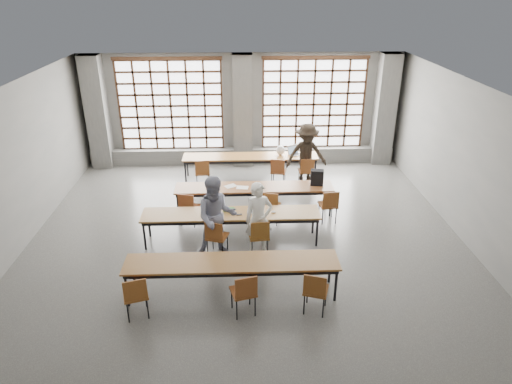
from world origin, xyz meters
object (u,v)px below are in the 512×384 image
chair_back_left (202,171)px  chair_mid_right (329,203)px  phone (239,215)px  desk_row_b (254,189)px  desk_row_c (231,215)px  student_female (217,217)px  plastic_bag (280,150)px  chair_near_left (135,293)px  red_pouch (135,292)px  chair_near_right (315,289)px  green_box (229,210)px  student_back (306,155)px  chair_mid_centre (271,204)px  student_male (259,219)px  chair_mid_left (188,206)px  chair_front_left (216,235)px  laptop_back (294,152)px  chair_back_right (307,169)px  mouse (273,212)px  laptop_front (256,208)px  desk_row_a (250,158)px  chair_back_mid (278,169)px  chair_front_right (259,234)px  chair_near_mid (244,290)px  desk_row_d (232,264)px

chair_back_left → chair_mid_right: size_ratio=1.00×
chair_mid_right → phone: bearing=-157.9°
desk_row_b → desk_row_c: size_ratio=1.00×
student_female → plastic_bag: (1.74, 4.20, -0.03)m
phone → chair_near_left: bearing=-126.4°
chair_back_left → red_pouch: size_ratio=4.40×
chair_near_right → green_box: chair_near_right is taller
student_back → chair_mid_centre: bearing=-123.2°
desk_row_c → student_male: bearing=-39.8°
chair_mid_left → chair_front_left: (0.72, -1.42, 0.00)m
chair_back_left → laptop_back: laptop_back is taller
chair_back_right → mouse: chair_back_right is taller
chair_near_right → student_female: 2.78m
desk_row_c → laptop_front: bearing=11.1°
chair_mid_centre → student_female: student_female is taller
chair_mid_left → mouse: (2.00, -0.82, 0.21)m
chair_mid_right → student_male: student_male is taller
desk_row_a → phone: phone is taller
chair_back_left → chair_mid_centre: 2.86m
chair_front_left → student_back: size_ratio=0.48×
chair_near_left → chair_back_right: bearing=55.9°
chair_back_mid → student_female: student_female is taller
chair_mid_left → laptop_back: laptop_back is taller
chair_front_right → laptop_front: laptop_front is taller
chair_front_left → chair_near_mid: bearing=-73.5°
chair_back_right → chair_mid_left: (-3.19, -2.22, 0.00)m
chair_front_right → desk_row_d: bearing=-113.5°
chair_back_right → chair_front_left: (-2.47, -3.64, 0.00)m
chair_near_left → chair_mid_right: bearing=39.9°
desk_row_a → student_back: size_ratio=2.17×
chair_back_left → mouse: (1.80, -3.04, 0.21)m
desk_row_c → chair_back_mid: bearing=66.3°
green_box → chair_back_left: bearing=105.3°
chair_near_left → plastic_bag: (3.08, 6.27, 0.34)m
student_back → chair_front_right: bearing=-118.5°
chair_mid_centre → red_pouch: chair_mid_centre is taller
student_female → green_box: bearing=61.0°
chair_near_right → chair_near_left: bearing=-180.0°
chair_mid_left → student_male: (1.65, -1.30, 0.29)m
desk_row_a → chair_near_left: bearing=-109.4°
desk_row_b → plastic_bag: 2.44m
desk_row_c → chair_mid_centre: 1.25m
desk_row_a → desk_row_d: size_ratio=1.00×
student_back → laptop_back: 0.68m
chair_near_mid → student_back: student_back is taller
chair_back_mid → red_pouch: size_ratio=4.40×
desk_row_b → desk_row_c: (-0.57, -1.42, 0.00)m
chair_near_left → red_pouch: bearing=106.3°
plastic_bag → chair_front_left: bearing=-112.2°
desk_row_a → chair_near_right: 6.30m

